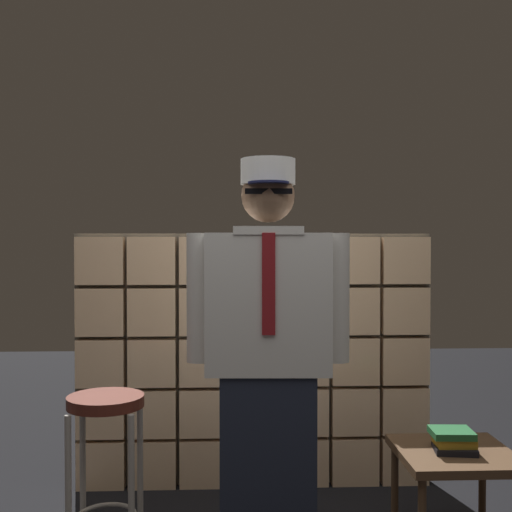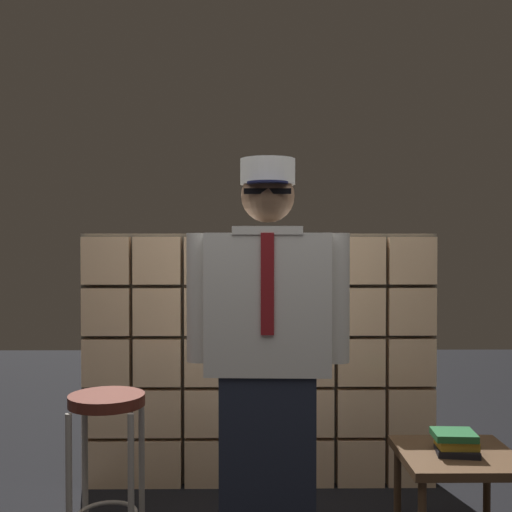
% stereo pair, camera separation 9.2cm
% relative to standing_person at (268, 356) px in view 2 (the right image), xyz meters
% --- Properties ---
extents(glass_block_wall, '(2.13, 0.10, 1.52)m').
position_rel_standing_person_xyz_m(glass_block_wall, '(-0.02, 0.95, -0.21)').
color(glass_block_wall, '#E0B78C').
rests_on(glass_block_wall, ground).
extents(standing_person, '(0.72, 0.31, 1.82)m').
position_rel_standing_person_xyz_m(standing_person, '(0.00, 0.00, 0.00)').
color(standing_person, '#1E2333').
rests_on(standing_person, ground).
extents(bar_stool, '(0.34, 0.34, 0.77)m').
position_rel_standing_person_xyz_m(bar_stool, '(-0.72, 0.03, -0.37)').
color(bar_stool, '#592319').
rests_on(bar_stool, ground).
extents(side_table, '(0.52, 0.52, 0.50)m').
position_rel_standing_person_xyz_m(side_table, '(0.87, 0.06, -0.52)').
color(side_table, '#513823').
rests_on(side_table, ground).
extents(book_stack, '(0.21, 0.19, 0.10)m').
position_rel_standing_person_xyz_m(book_stack, '(0.85, 0.04, -0.40)').
color(book_stack, black).
rests_on(book_stack, side_table).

